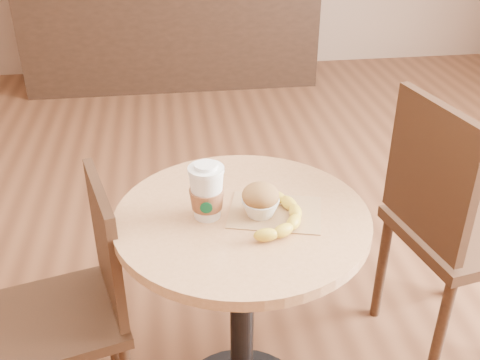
# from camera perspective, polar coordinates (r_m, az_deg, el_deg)

# --- Properties ---
(cafe_table) EXTENTS (0.68, 0.68, 0.75)m
(cafe_table) POSITION_cam_1_polar(r_m,az_deg,el_deg) (1.61, 0.20, -10.22)
(cafe_table) COLOR black
(cafe_table) RESTS_ON ground
(chair_left) EXTENTS (0.44, 0.44, 0.81)m
(chair_left) POSITION_cam_1_polar(r_m,az_deg,el_deg) (1.73, -16.21, -11.81)
(chair_left) COLOR #382213
(chair_left) RESTS_ON ground
(chair_right) EXTENTS (0.49, 0.49, 0.95)m
(chair_right) POSITION_cam_1_polar(r_m,az_deg,el_deg) (1.97, 20.67, -4.06)
(chair_right) COLOR #382213
(chair_right) RESTS_ON ground
(service_counter) EXTENTS (2.30, 0.65, 1.04)m
(service_counter) POSITION_cam_1_polar(r_m,az_deg,el_deg) (4.53, -7.04, 16.31)
(service_counter) COLOR black
(service_counter) RESTS_ON ground
(kraft_bag) EXTENTS (0.28, 0.24, 0.00)m
(kraft_bag) POSITION_cam_1_polar(r_m,az_deg,el_deg) (1.48, 3.60, -3.28)
(kraft_bag) COLOR #A37A4F
(kraft_bag) RESTS_ON cafe_table
(coffee_cup) EXTENTS (0.09, 0.09, 0.15)m
(coffee_cup) POSITION_cam_1_polar(r_m,az_deg,el_deg) (1.43, -3.40, -1.37)
(coffee_cup) COLOR silver
(coffee_cup) RESTS_ON cafe_table
(muffin) EXTENTS (0.10, 0.10, 0.09)m
(muffin) POSITION_cam_1_polar(r_m,az_deg,el_deg) (1.45, 2.09, -2.05)
(muffin) COLOR silver
(muffin) RESTS_ON kraft_bag
(banana) EXTENTS (0.24, 0.28, 0.03)m
(banana) POSITION_cam_1_polar(r_m,az_deg,el_deg) (1.44, 3.88, -3.48)
(banana) COLOR gold
(banana) RESTS_ON kraft_bag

